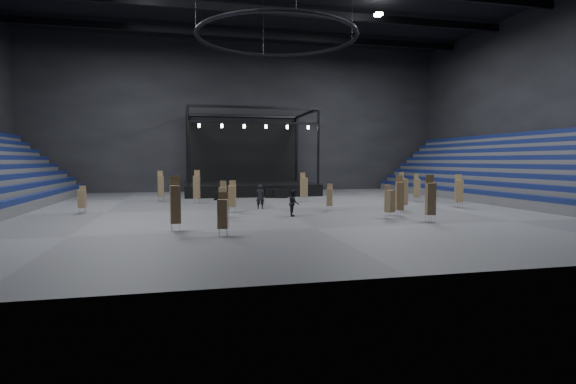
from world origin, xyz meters
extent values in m
plane|color=#48494B|center=(0.00, 0.00, 0.00)|extent=(50.00, 50.00, 0.00)
cube|color=black|center=(0.00, 21.00, 9.00)|extent=(50.00, 0.20, 18.00)
cube|color=black|center=(25.00, 0.00, 9.00)|extent=(0.20, 42.00, 18.00)
cube|color=#0D143C|center=(-18.12, 0.00, 0.95)|extent=(0.59, 40.00, 0.40)
cube|color=#0D143C|center=(-19.02, 0.00, 1.70)|extent=(0.59, 40.00, 0.40)
cube|color=#4A4A4C|center=(21.40, 0.00, 0.38)|extent=(7.20, 40.00, 0.75)
cube|color=#0D143C|center=(18.12, 0.00, 0.95)|extent=(0.59, 40.00, 0.40)
cube|color=#4A4A4C|center=(21.85, 0.00, 0.75)|extent=(6.30, 40.00, 1.50)
cube|color=#0D143C|center=(19.02, 0.00, 1.70)|extent=(0.59, 40.00, 0.40)
cube|color=#4A4A4C|center=(22.30, 0.00, 1.12)|extent=(5.40, 40.00, 2.25)
cube|color=#0D143C|center=(19.91, 0.00, 2.45)|extent=(0.59, 40.00, 0.40)
cube|color=#4A4A4C|center=(22.75, 0.00, 1.50)|extent=(4.50, 40.00, 3.00)
cube|color=#0D143C|center=(20.82, 0.00, 3.20)|extent=(0.59, 40.00, 0.40)
cube|color=#4A4A4C|center=(23.20, 0.00, 1.88)|extent=(3.60, 40.00, 3.75)
cube|color=#0D143C|center=(21.71, 0.00, 3.95)|extent=(0.59, 40.00, 0.40)
cube|color=#4A4A4C|center=(23.65, 0.00, 2.25)|extent=(2.70, 40.00, 4.50)
cube|color=#0D143C|center=(22.61, 0.00, 4.70)|extent=(0.59, 40.00, 0.40)
cube|color=#4A4A4C|center=(24.10, 0.00, 2.62)|extent=(1.80, 40.00, 5.25)
cube|color=#0D143C|center=(23.52, 0.00, 5.45)|extent=(0.59, 40.00, 0.40)
cube|color=#4A4A4C|center=(24.55, 0.00, 3.00)|extent=(0.90, 40.00, 6.00)
cube|color=#0D143C|center=(24.41, 0.00, 6.20)|extent=(0.59, 40.00, 0.40)
cube|color=black|center=(0.00, 15.50, 0.60)|extent=(14.00, 10.00, 1.20)
cube|color=black|center=(0.00, 20.30, 5.20)|extent=(13.30, 0.30, 8.00)
cylinder|color=black|center=(-6.60, 10.90, 5.10)|extent=(0.24, 0.24, 7.80)
cylinder|color=black|center=(-6.60, 20.10, 5.10)|extent=(0.24, 0.24, 7.80)
cylinder|color=black|center=(6.60, 10.90, 5.10)|extent=(0.24, 0.24, 7.80)
cylinder|color=black|center=(6.60, 20.10, 5.10)|extent=(0.24, 0.24, 7.80)
cube|color=black|center=(0.00, 10.90, 9.00)|extent=(13.40, 0.25, 0.25)
cube|color=black|center=(0.00, 20.10, 9.00)|extent=(13.40, 0.25, 0.25)
cube|color=black|center=(0.00, 10.90, 7.50)|extent=(13.40, 0.20, 0.20)
cylinder|color=white|center=(-5.50, 10.90, 7.10)|extent=(0.24, 0.24, 0.35)
cylinder|color=white|center=(-3.30, 10.90, 7.10)|extent=(0.24, 0.24, 0.35)
cylinder|color=white|center=(-1.10, 10.90, 7.10)|extent=(0.24, 0.24, 0.35)
cylinder|color=white|center=(1.10, 10.90, 7.10)|extent=(0.24, 0.24, 0.35)
cylinder|color=white|center=(3.30, 10.90, 7.10)|extent=(0.24, 0.24, 0.35)
cylinder|color=white|center=(5.50, 10.90, 7.10)|extent=(0.24, 0.24, 0.35)
torus|color=black|center=(0.00, 0.00, 13.00)|extent=(12.30, 12.30, 0.30)
cylinder|color=black|center=(6.00, 0.00, 15.50)|extent=(0.04, 0.04, 5.00)
cylinder|color=black|center=(0.00, 6.00, 15.50)|extent=(0.04, 0.04, 5.00)
cube|color=black|center=(0.00, 7.00, 17.20)|extent=(49.00, 0.35, 0.70)
cube|color=black|center=(0.00, 15.00, 17.20)|extent=(49.00, 0.35, 0.70)
cube|color=white|center=(10.00, 4.00, 16.60)|extent=(0.60, 0.60, 0.25)
cube|color=black|center=(-3.71, 8.46, 0.39)|extent=(1.16, 0.58, 0.77)
cube|color=black|center=(2.32, 9.49, 0.43)|extent=(1.46, 1.13, 0.87)
cube|color=black|center=(1.52, 9.91, 0.45)|extent=(1.38, 0.74, 0.90)
cylinder|color=silver|center=(-7.64, -10.08, 0.21)|extent=(0.03, 0.03, 0.42)
cylinder|color=silver|center=(-7.64, -9.68, 0.21)|extent=(0.03, 0.03, 0.42)
cylinder|color=silver|center=(-7.23, -10.08, 0.21)|extent=(0.03, 0.03, 0.42)
cylinder|color=silver|center=(-7.23, -9.68, 0.21)|extent=(0.03, 0.03, 0.42)
cube|color=olive|center=(-7.44, -9.88, 1.41)|extent=(0.56, 0.56, 1.97)
cube|color=olive|center=(-7.46, -9.67, 2.34)|extent=(0.49, 0.12, 1.08)
cylinder|color=silver|center=(-3.87, -2.18, 0.20)|extent=(0.03, 0.03, 0.41)
cylinder|color=silver|center=(-3.87, -1.79, 0.20)|extent=(0.03, 0.03, 0.41)
cylinder|color=silver|center=(-3.48, -2.18, 0.20)|extent=(0.03, 0.03, 0.41)
cylinder|color=silver|center=(-3.48, -1.79, 0.20)|extent=(0.03, 0.03, 0.41)
cube|color=olive|center=(-3.68, -1.99, 1.16)|extent=(0.61, 0.61, 1.51)
cube|color=olive|center=(-3.62, -1.79, 1.87)|extent=(0.47, 0.20, 0.83)
cylinder|color=silver|center=(3.24, 4.63, 0.21)|extent=(0.03, 0.03, 0.42)
cylinder|color=silver|center=(3.24, 5.04, 0.21)|extent=(0.03, 0.03, 0.42)
cylinder|color=silver|center=(3.64, 4.63, 0.21)|extent=(0.03, 0.03, 0.42)
cylinder|color=silver|center=(3.64, 5.04, 0.21)|extent=(0.03, 0.03, 0.42)
cube|color=olive|center=(3.44, 4.83, 1.30)|extent=(0.64, 0.64, 1.76)
cube|color=olive|center=(3.38, 5.04, 2.13)|extent=(0.49, 0.20, 0.97)
cylinder|color=silver|center=(5.59, -7.74, 0.20)|extent=(0.03, 0.03, 0.40)
cylinder|color=silver|center=(5.59, -7.36, 0.20)|extent=(0.03, 0.03, 0.40)
cylinder|color=silver|center=(5.97, -7.74, 0.20)|extent=(0.03, 0.03, 0.40)
cylinder|color=silver|center=(5.97, -7.36, 0.20)|extent=(0.03, 0.03, 0.40)
cube|color=olive|center=(5.78, -7.55, 1.11)|extent=(0.64, 0.64, 1.41)
cube|color=olive|center=(5.70, -7.37, 1.76)|extent=(0.45, 0.24, 0.77)
cylinder|color=silver|center=(-6.15, 5.48, 0.21)|extent=(0.03, 0.03, 0.42)
cylinder|color=silver|center=(-6.15, 5.88, 0.21)|extent=(0.03, 0.03, 0.42)
cylinder|color=silver|center=(-5.75, 5.48, 0.21)|extent=(0.03, 0.03, 0.42)
cylinder|color=silver|center=(-5.75, 5.88, 0.21)|extent=(0.03, 0.03, 0.42)
cube|color=olive|center=(-5.95, 5.68, 1.40)|extent=(0.62, 0.62, 1.96)
cube|color=olive|center=(-5.89, 5.88, 2.34)|extent=(0.49, 0.19, 1.08)
cylinder|color=silver|center=(13.33, 2.77, 0.18)|extent=(0.03, 0.03, 0.37)
cylinder|color=silver|center=(13.33, 3.12, 0.18)|extent=(0.03, 0.03, 0.37)
cylinder|color=silver|center=(13.68, 2.77, 0.18)|extent=(0.03, 0.03, 0.37)
cylinder|color=silver|center=(13.68, 3.12, 0.18)|extent=(0.03, 0.03, 0.37)
cube|color=olive|center=(13.51, 2.95, 1.21)|extent=(0.45, 0.45, 1.70)
cube|color=olive|center=(13.50, 3.13, 2.01)|extent=(0.42, 0.06, 0.93)
cylinder|color=silver|center=(-9.26, 7.80, 0.21)|extent=(0.03, 0.03, 0.41)
cylinder|color=silver|center=(-9.26, 8.20, 0.21)|extent=(0.03, 0.03, 0.41)
cylinder|color=silver|center=(-8.86, 7.80, 0.21)|extent=(0.03, 0.03, 0.41)
cylinder|color=silver|center=(-8.86, 8.20, 0.21)|extent=(0.03, 0.03, 0.41)
cube|color=olive|center=(-9.06, 8.00, 1.36)|extent=(0.58, 0.58, 1.90)
cube|color=olive|center=(-9.10, 8.20, 2.26)|extent=(0.48, 0.15, 1.04)
cylinder|color=silver|center=(7.25, -9.78, 0.21)|extent=(0.03, 0.03, 0.43)
cylinder|color=silver|center=(7.25, -9.37, 0.21)|extent=(0.03, 0.03, 0.43)
cylinder|color=silver|center=(7.65, -9.78, 0.21)|extent=(0.03, 0.03, 0.43)
cylinder|color=silver|center=(7.65, -9.37, 0.21)|extent=(0.03, 0.03, 0.43)
cube|color=olive|center=(7.45, -9.58, 1.39)|extent=(0.61, 0.61, 1.92)
cube|color=olive|center=(7.50, -9.37, 2.30)|extent=(0.49, 0.16, 1.06)
cylinder|color=silver|center=(-14.18, -0.17, 0.19)|extent=(0.03, 0.03, 0.38)
cylinder|color=silver|center=(-14.18, 0.19, 0.19)|extent=(0.03, 0.03, 0.38)
cylinder|color=silver|center=(-13.82, -0.17, 0.19)|extent=(0.03, 0.03, 0.38)
cylinder|color=silver|center=(-13.82, 0.19, 0.19)|extent=(0.03, 0.03, 0.38)
cube|color=olive|center=(-14.00, 0.01, 1.01)|extent=(0.52, 0.52, 1.25)
cube|color=olive|center=(-13.97, 0.20, 1.58)|extent=(0.44, 0.12, 0.69)
cylinder|color=silver|center=(6.87, -6.58, 0.20)|extent=(0.03, 0.03, 0.40)
cylinder|color=silver|center=(6.87, -6.20, 0.20)|extent=(0.03, 0.03, 0.40)
cylinder|color=silver|center=(7.25, -6.58, 0.20)|extent=(0.03, 0.03, 0.40)
cylinder|color=silver|center=(7.25, -6.20, 0.20)|extent=(0.03, 0.03, 0.40)
cube|color=olive|center=(7.06, -6.39, 1.33)|extent=(0.58, 0.58, 1.86)
cube|color=olive|center=(7.11, -6.20, 2.21)|extent=(0.46, 0.17, 1.02)
cylinder|color=silver|center=(13.79, -2.88, 0.22)|extent=(0.03, 0.03, 0.45)
cylinder|color=silver|center=(13.79, -2.46, 0.22)|extent=(0.03, 0.03, 0.45)
cylinder|color=silver|center=(14.21, -2.88, 0.22)|extent=(0.03, 0.03, 0.45)
cylinder|color=silver|center=(14.21, -2.46, 0.22)|extent=(0.03, 0.03, 0.45)
cube|color=olive|center=(14.00, -2.67, 1.32)|extent=(0.67, 0.67, 1.74)
cube|color=olive|center=(14.07, -2.46, 2.14)|extent=(0.51, 0.22, 0.96)
cylinder|color=silver|center=(-4.76, -5.25, 0.18)|extent=(0.03, 0.03, 0.36)
cylinder|color=silver|center=(-4.76, -4.91, 0.18)|extent=(0.03, 0.03, 0.36)
cylinder|color=silver|center=(-4.42, -5.25, 0.18)|extent=(0.03, 0.03, 0.36)
cylinder|color=silver|center=(-4.42, -4.91, 0.18)|extent=(0.03, 0.03, 0.36)
cube|color=olive|center=(-4.59, -5.08, 1.18)|extent=(0.54, 0.54, 1.64)
cube|color=olive|center=(-4.54, -4.91, 1.95)|extent=(0.41, 0.17, 0.90)
cylinder|color=silver|center=(3.33, -2.47, 0.17)|extent=(0.03, 0.03, 0.34)
cylinder|color=silver|center=(3.33, -2.14, 0.17)|extent=(0.03, 0.03, 0.34)
cylinder|color=silver|center=(3.65, -2.47, 0.17)|extent=(0.03, 0.03, 0.34)
cylinder|color=silver|center=(3.65, -2.14, 0.17)|extent=(0.03, 0.03, 0.34)
cube|color=olive|center=(3.49, -2.31, 1.01)|extent=(0.55, 0.55, 1.33)
cube|color=olive|center=(3.56, -2.15, 1.62)|extent=(0.38, 0.21, 0.73)
cylinder|color=silver|center=(-5.34, -12.19, 0.20)|extent=(0.03, 0.03, 0.40)
cylinder|color=silver|center=(-5.34, -11.81, 0.20)|extent=(0.03, 0.03, 0.40)
cylinder|color=silver|center=(-4.97, -12.19, 0.20)|extent=(0.03, 0.03, 0.40)
cylinder|color=silver|center=(-4.97, -11.81, 0.20)|extent=(0.03, 0.03, 0.40)
cube|color=olive|center=(-5.15, -12.00, 1.10)|extent=(0.58, 0.58, 1.42)
cube|color=olive|center=(-5.10, -11.81, 1.76)|extent=(0.45, 0.17, 0.78)
cylinder|color=silver|center=(8.62, -3.67, 0.21)|extent=(0.03, 0.03, 0.42)
cylinder|color=silver|center=(8.62, -3.27, 0.21)|extent=(0.03, 0.03, 0.42)
cylinder|color=silver|center=(9.02, -3.67, 0.21)|extent=(0.03, 0.03, 0.42)
cylinder|color=silver|center=(9.02, -3.27, 0.21)|extent=(0.03, 0.03, 0.42)
cube|color=olive|center=(8.82, -3.47, 1.39)|extent=(0.65, 0.65, 1.93)
cube|color=olive|center=(8.75, -3.27, 2.31)|extent=(0.48, 0.23, 1.06)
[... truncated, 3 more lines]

